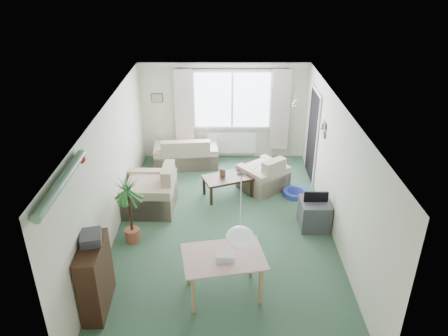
{
  "coord_description": "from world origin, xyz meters",
  "views": [
    {
      "loc": [
        -0.01,
        -6.82,
        4.74
      ],
      "look_at": [
        0.0,
        0.3,
        1.15
      ],
      "focal_mm": 35.0,
      "sensor_mm": 36.0,
      "label": 1
    }
  ],
  "objects_px": {
    "armchair_left": "(149,187)",
    "houseplant": "(130,210)",
    "bookshelf": "(95,277)",
    "armchair_corner": "(263,172)",
    "tv_cube": "(314,214)",
    "coffee_table": "(228,186)",
    "dining_table": "(224,275)",
    "pet_bed": "(295,193)",
    "sofa": "(186,151)"
  },
  "relations": [
    {
      "from": "armchair_left",
      "to": "houseplant",
      "type": "distance_m",
      "value": 1.16
    },
    {
      "from": "bookshelf",
      "to": "houseplant",
      "type": "relative_size",
      "value": 0.83
    },
    {
      "from": "armchair_corner",
      "to": "bookshelf",
      "type": "xyz_separation_m",
      "value": [
        -2.7,
        -3.59,
        0.15
      ]
    },
    {
      "from": "armchair_corner",
      "to": "tv_cube",
      "type": "distance_m",
      "value": 1.72
    },
    {
      "from": "bookshelf",
      "to": "coffee_table",
      "type": "bearing_deg",
      "value": 57.5
    },
    {
      "from": "tv_cube",
      "to": "coffee_table",
      "type": "bearing_deg",
      "value": 144.22
    },
    {
      "from": "armchair_corner",
      "to": "dining_table",
      "type": "bearing_deg",
      "value": 37.07
    },
    {
      "from": "tv_cube",
      "to": "armchair_left",
      "type": "bearing_deg",
      "value": 167.74
    },
    {
      "from": "bookshelf",
      "to": "pet_bed",
      "type": "height_order",
      "value": "bookshelf"
    },
    {
      "from": "bookshelf",
      "to": "dining_table",
      "type": "height_order",
      "value": "bookshelf"
    },
    {
      "from": "armchair_left",
      "to": "pet_bed",
      "type": "height_order",
      "value": "armchair_left"
    },
    {
      "from": "armchair_left",
      "to": "houseplant",
      "type": "xyz_separation_m",
      "value": [
        -0.15,
        -1.13,
        0.18
      ]
    },
    {
      "from": "armchair_left",
      "to": "dining_table",
      "type": "distance_m",
      "value": 2.89
    },
    {
      "from": "sofa",
      "to": "pet_bed",
      "type": "bearing_deg",
      "value": 144.16
    },
    {
      "from": "tv_cube",
      "to": "pet_bed",
      "type": "distance_m",
      "value": 1.19
    },
    {
      "from": "armchair_left",
      "to": "coffee_table",
      "type": "distance_m",
      "value": 1.67
    },
    {
      "from": "sofa",
      "to": "armchair_corner",
      "type": "bearing_deg",
      "value": 142.77
    },
    {
      "from": "armchair_corner",
      "to": "pet_bed",
      "type": "bearing_deg",
      "value": 114.68
    },
    {
      "from": "sofa",
      "to": "houseplant",
      "type": "bearing_deg",
      "value": 71.78
    },
    {
      "from": "armchair_left",
      "to": "pet_bed",
      "type": "bearing_deg",
      "value": 100.58
    },
    {
      "from": "houseplant",
      "to": "sofa",
      "type": "bearing_deg",
      "value": 76.71
    },
    {
      "from": "armchair_left",
      "to": "tv_cube",
      "type": "bearing_deg",
      "value": 79.6
    },
    {
      "from": "bookshelf",
      "to": "tv_cube",
      "type": "distance_m",
      "value": 4.12
    },
    {
      "from": "sofa",
      "to": "pet_bed",
      "type": "xyz_separation_m",
      "value": [
        2.45,
        -1.47,
        -0.32
      ]
    },
    {
      "from": "dining_table",
      "to": "pet_bed",
      "type": "relative_size",
      "value": 2.09
    },
    {
      "from": "sofa",
      "to": "armchair_left",
      "type": "distance_m",
      "value": 2.05
    },
    {
      "from": "armchair_corner",
      "to": "coffee_table",
      "type": "distance_m",
      "value": 0.87
    },
    {
      "from": "armchair_left",
      "to": "houseplant",
      "type": "bearing_deg",
      "value": -6.26
    },
    {
      "from": "coffee_table",
      "to": "houseplant",
      "type": "relative_size",
      "value": 0.77
    },
    {
      "from": "dining_table",
      "to": "houseplant",
      "type": "bearing_deg",
      "value": 140.72
    },
    {
      "from": "armchair_corner",
      "to": "armchair_left",
      "type": "bearing_deg",
      "value": -18.7
    },
    {
      "from": "bookshelf",
      "to": "armchair_corner",
      "type": "bearing_deg",
      "value": 51.28
    },
    {
      "from": "sofa",
      "to": "armchair_left",
      "type": "height_order",
      "value": "armchair_left"
    },
    {
      "from": "bookshelf",
      "to": "houseplant",
      "type": "distance_m",
      "value": 1.64
    },
    {
      "from": "houseplant",
      "to": "tv_cube",
      "type": "xyz_separation_m",
      "value": [
        3.35,
        0.47,
        -0.38
      ]
    },
    {
      "from": "armchair_corner",
      "to": "tv_cube",
      "type": "height_order",
      "value": "armchair_corner"
    },
    {
      "from": "houseplant",
      "to": "coffee_table",
      "type": "bearing_deg",
      "value": 43.0
    },
    {
      "from": "houseplant",
      "to": "pet_bed",
      "type": "relative_size",
      "value": 2.5
    },
    {
      "from": "houseplant",
      "to": "pet_bed",
      "type": "height_order",
      "value": "houseplant"
    },
    {
      "from": "armchair_corner",
      "to": "bookshelf",
      "type": "distance_m",
      "value": 4.49
    },
    {
      "from": "houseplant",
      "to": "bookshelf",
      "type": "bearing_deg",
      "value": -96.68
    },
    {
      "from": "armchair_left",
      "to": "tv_cube",
      "type": "height_order",
      "value": "armchair_left"
    },
    {
      "from": "coffee_table",
      "to": "houseplant",
      "type": "bearing_deg",
      "value": -137.0
    },
    {
      "from": "bookshelf",
      "to": "pet_bed",
      "type": "bearing_deg",
      "value": 42.16
    },
    {
      "from": "armchair_corner",
      "to": "armchair_left",
      "type": "height_order",
      "value": "armchair_left"
    },
    {
      "from": "armchair_left",
      "to": "bookshelf",
      "type": "distance_m",
      "value": 2.78
    },
    {
      "from": "sofa",
      "to": "houseplant",
      "type": "distance_m",
      "value": 3.19
    },
    {
      "from": "sofa",
      "to": "houseplant",
      "type": "relative_size",
      "value": 1.15
    },
    {
      "from": "armchair_corner",
      "to": "dining_table",
      "type": "height_order",
      "value": "armchair_corner"
    },
    {
      "from": "sofa",
      "to": "coffee_table",
      "type": "relative_size",
      "value": 1.49
    }
  ]
}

